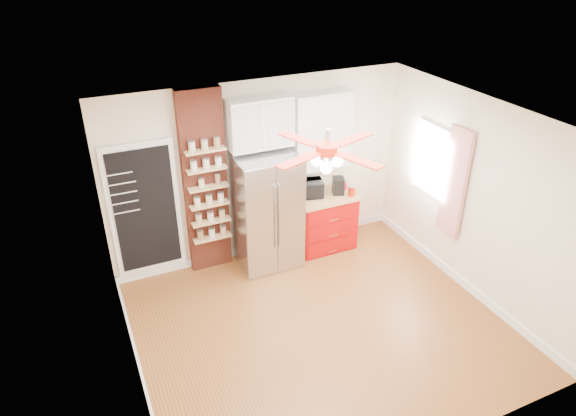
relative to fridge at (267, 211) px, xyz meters
name	(u,v)px	position (x,y,z in m)	size (l,w,h in m)	color
floor	(320,326)	(0.05, -1.63, -0.88)	(4.50, 4.50, 0.00)	brown
ceiling	(328,125)	(0.05, -1.63, 1.83)	(4.50, 4.50, 0.00)	white
wall_back	(260,171)	(0.05, 0.37, 0.48)	(4.50, 0.02, 2.70)	beige
wall_front	(435,351)	(0.05, -3.63, 0.48)	(4.50, 0.02, 2.70)	beige
wall_left	(123,286)	(-2.20, -1.63, 0.48)	(0.02, 4.00, 2.70)	beige
wall_right	(476,199)	(2.30, -1.63, 0.48)	(0.02, 4.00, 2.70)	beige
chalkboard	(145,210)	(-1.65, 0.33, 0.23)	(0.95, 0.05, 1.95)	white
brick_pillar	(205,183)	(-0.80, 0.29, 0.48)	(0.60, 0.16, 2.70)	maroon
fridge	(267,211)	(0.00, 0.00, 0.00)	(0.90, 0.70, 1.75)	silver
upper_glass_cabinet	(260,123)	(0.00, 0.20, 1.27)	(0.90, 0.35, 0.70)	white
red_cabinet	(324,221)	(0.97, 0.05, -0.42)	(0.94, 0.64, 0.90)	#A00707
upper_shelf_unit	(321,131)	(0.97, 0.22, 1.00)	(0.90, 0.30, 1.15)	white
window	(433,160)	(2.28, -0.73, 0.68)	(0.04, 0.75, 1.05)	white
curtain	(455,183)	(2.23, -1.28, 0.57)	(0.06, 0.40, 1.55)	red
ceiling_fan	(327,150)	(0.05, -1.63, 1.55)	(1.40, 1.40, 0.44)	silver
toaster_oven	(307,189)	(0.72, 0.14, 0.15)	(0.45, 0.31, 0.25)	black
coffee_maker	(338,186)	(1.19, 0.04, 0.15)	(0.17, 0.20, 0.26)	black
canister_left	(352,191)	(1.34, -0.13, 0.10)	(0.11, 0.11, 0.15)	#AC1D09
canister_right	(344,185)	(1.34, 0.11, 0.09)	(0.10, 0.10, 0.13)	#B40A30
pantry_jar_oats	(201,183)	(-0.88, 0.17, 0.56)	(0.08, 0.08, 0.12)	beige
pantry_jar_beans	(217,179)	(-0.65, 0.17, 0.57)	(0.08, 0.08, 0.14)	#95614C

